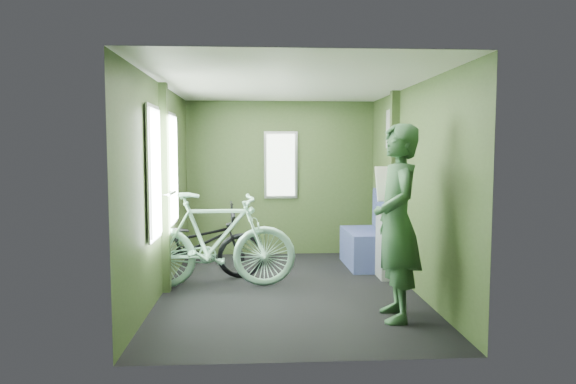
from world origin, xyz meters
name	(u,v)px	position (x,y,z in m)	size (l,w,h in m)	color
room	(285,163)	(-0.04, 0.04, 1.44)	(4.00, 4.02, 2.31)	black
bicycle_black	(194,281)	(-1.11, 0.43, 0.00)	(0.60, 1.73, 0.91)	black
bicycle_mint	(215,288)	(-0.84, 0.09, 0.00)	(0.52, 1.85, 1.11)	#89C4A5
passenger	(397,222)	(0.94, -1.06, 0.91)	(0.45, 0.73, 1.82)	#2E5433
waste_box	(389,244)	(1.26, 0.45, 0.42)	(0.25, 0.35, 0.84)	slate
bench_seat	(368,244)	(1.15, 1.11, 0.30)	(0.57, 0.99, 1.03)	navy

